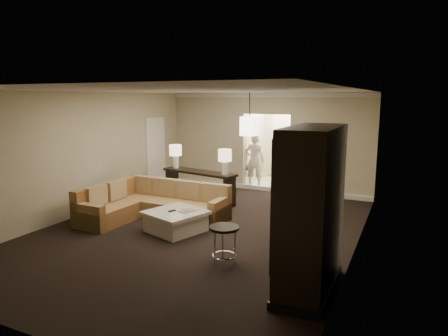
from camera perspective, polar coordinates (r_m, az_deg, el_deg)
The scene contains 19 objects.
ground at distance 8.22m, azimuth -3.54°, elevation -8.92°, with size 8.00×8.00×0.00m, color black.
wall_back at distance 11.51m, azimuth 6.01°, elevation 3.66°, with size 6.00×0.04×2.80m, color #B8A88B.
wall_front at distance 4.86m, azimuth -27.17°, elevation -6.23°, with size 6.00×0.04×2.80m, color #B8A88B.
wall_left at distance 9.68m, azimuth -19.42°, elevation 1.93°, with size 0.04×8.00×2.80m, color #B8A88B.
wall_right at distance 6.96m, azimuth 18.52°, elevation -0.98°, with size 0.04×8.00×2.80m, color #B8A88B.
ceiling at distance 7.78m, azimuth -3.77°, elevation 10.99°, with size 6.00×8.00×0.02m, color silver.
crown_molding at distance 11.39m, azimuth 6.05°, elevation 10.30°, with size 6.00×0.10×0.12m, color silver.
baseboard at distance 11.69m, azimuth 5.81°, elevation -2.91°, with size 6.00×0.10×0.12m, color silver.
side_door at distance 11.84m, azimuth -9.71°, elevation 2.04°, with size 0.05×0.90×2.10m, color white.
foyer at distance 12.79m, azimuth 7.99°, elevation 3.80°, with size 1.44×2.02×2.80m.
sectional_sofa at distance 9.10m, azimuth -10.34°, elevation -5.07°, with size 2.74×2.17×0.81m.
coffee_table at distance 8.17m, azimuth -6.89°, elevation -7.52°, with size 1.31×1.31×0.44m.
console_table at distance 10.29m, azimuth -3.54°, elevation -2.24°, with size 2.16×0.87×0.81m.
armoire at distance 5.61m, azimuth 12.22°, elevation -6.45°, with size 0.68×1.60×2.30m.
drink_table at distance 6.59m, azimuth 0.02°, elevation -9.78°, with size 0.49×0.49×0.61m.
table_lamp_left at distance 10.69m, azimuth -6.94°, elevation 2.22°, with size 0.33×0.33×0.62m.
table_lamp_right at distance 9.66m, azimuth 0.12°, elevation 1.46°, with size 0.33×0.33×0.62m.
pendant_light at distance 10.25m, azimuth 3.65°, elevation 6.02°, with size 0.38×0.38×1.09m.
person at distance 12.01m, azimuth 4.41°, elevation 1.52°, with size 0.65×0.43×1.79m, color beige.
Camera 1 is at (3.76, -6.81, 2.67)m, focal length 32.00 mm.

